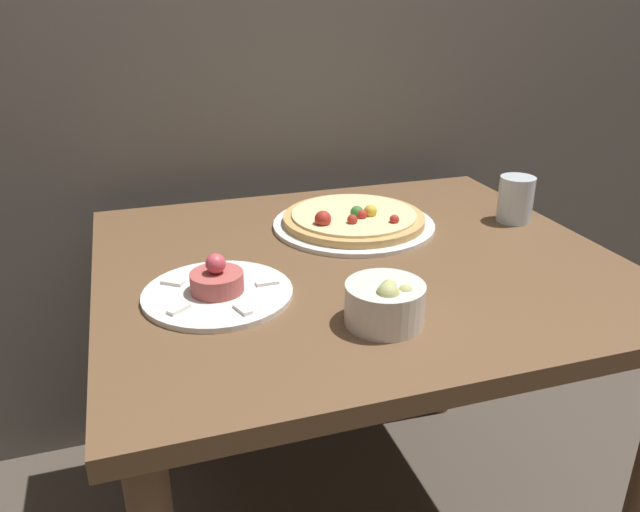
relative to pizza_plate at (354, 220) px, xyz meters
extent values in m
cube|color=brown|center=(-0.05, -0.16, -0.03)|extent=(1.00, 0.89, 0.03)
cylinder|color=brown|center=(-0.49, 0.22, -0.40)|extent=(0.06, 0.06, 0.71)
cylinder|color=brown|center=(0.39, 0.22, -0.40)|extent=(0.06, 0.06, 0.71)
cylinder|color=white|center=(0.00, 0.00, -0.01)|extent=(0.36, 0.36, 0.01)
cylinder|color=tan|center=(0.00, 0.00, 0.00)|extent=(0.31, 0.31, 0.02)
cylinder|color=beige|center=(0.00, 0.00, 0.01)|extent=(0.28, 0.28, 0.01)
sphere|color=#B22D23|center=(0.01, -0.03, 0.02)|extent=(0.02, 0.02, 0.02)
sphere|color=#B22D23|center=(-0.02, -0.06, 0.02)|extent=(0.02, 0.02, 0.02)
sphere|color=gold|center=(0.03, -0.02, 0.03)|extent=(0.03, 0.03, 0.03)
sphere|color=#B22D23|center=(-0.09, -0.04, 0.03)|extent=(0.04, 0.04, 0.04)
sphere|color=#387F33|center=(0.00, -0.02, 0.03)|extent=(0.03, 0.03, 0.03)
sphere|color=#B22D23|center=(0.06, -0.08, 0.02)|extent=(0.02, 0.02, 0.02)
cylinder|color=white|center=(-0.34, -0.24, -0.01)|extent=(0.26, 0.26, 0.01)
cylinder|color=#B2514C|center=(-0.34, -0.24, 0.01)|extent=(0.09, 0.09, 0.03)
sphere|color=#DB4C5B|center=(-0.34, -0.24, 0.05)|extent=(0.03, 0.03, 0.03)
cube|color=white|center=(-0.25, -0.24, 0.00)|extent=(0.04, 0.02, 0.01)
cube|color=white|center=(-0.32, -0.16, 0.00)|extent=(0.03, 0.04, 0.01)
cube|color=white|center=(-0.41, -0.19, 0.00)|extent=(0.04, 0.04, 0.01)
cube|color=white|center=(-0.41, -0.30, 0.00)|extent=(0.04, 0.04, 0.01)
cube|color=white|center=(-0.32, -0.33, 0.00)|extent=(0.03, 0.04, 0.01)
cylinder|color=silver|center=(-0.11, -0.42, 0.02)|extent=(0.13, 0.13, 0.07)
sphere|color=#B7BC70|center=(-0.08, -0.44, 0.05)|extent=(0.03, 0.03, 0.03)
sphere|color=#B7BC70|center=(-0.10, -0.42, 0.05)|extent=(0.03, 0.03, 0.03)
sphere|color=#B7BC70|center=(-0.11, -0.44, 0.05)|extent=(0.04, 0.04, 0.04)
sphere|color=#B7BC70|center=(-0.11, -0.43, 0.05)|extent=(0.03, 0.03, 0.03)
cylinder|color=silver|center=(0.36, -0.07, 0.04)|extent=(0.08, 0.08, 0.10)
camera|label=1|loc=(-0.47, -1.21, 0.48)|focal=35.00mm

